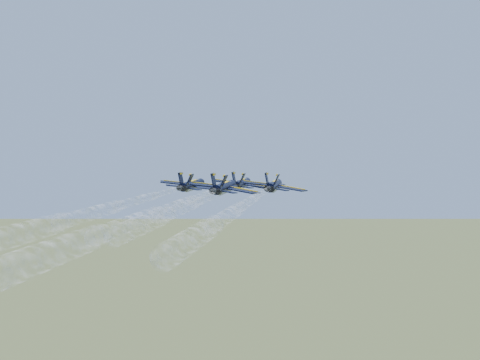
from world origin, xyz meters
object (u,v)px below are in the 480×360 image
at_px(jet_lead, 242,183).
at_px(jet_left, 193,185).
at_px(jet_slot, 225,187).
at_px(jet_right, 274,185).

bearing_deg(jet_lead, jet_left, -129.37).
height_order(jet_lead, jet_slot, same).
height_order(jet_left, jet_right, same).
xyz_separation_m(jet_lead, jet_slot, (6.64, -20.39, 0.00)).
bearing_deg(jet_lead, jet_slot, -88.94).
height_order(jet_right, jet_slot, same).
bearing_deg(jet_left, jet_right, 0.14).
xyz_separation_m(jet_lead, jet_right, (11.48, -7.76, 0.00)).
distance_m(jet_lead, jet_left, 14.00).
bearing_deg(jet_left, jet_lead, 50.63).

